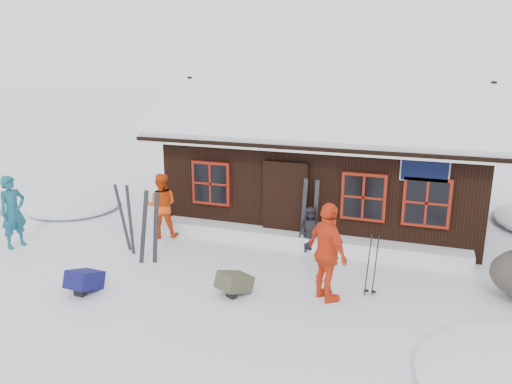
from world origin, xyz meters
TOP-DOWN VIEW (x-y plane):
  - ground at (0.00, 0.00)m, footprint 120.00×120.00m
  - mountain_hut at (1.50, 4.98)m, footprint 8.90×6.09m
  - snow_drift at (1.50, 2.25)m, footprint 7.60×0.60m
  - snow_mounds at (1.65, 1.86)m, footprint 20.60×13.20m
  - skier_teal at (-5.21, -0.07)m, footprint 0.57×0.74m
  - skier_orange_left at (-2.20, 1.76)m, footprint 0.99×0.89m
  - skier_orange_right at (2.52, -0.29)m, footprint 1.14×1.13m
  - skier_crouched at (1.63, 2.07)m, footprint 0.61×0.49m
  - ski_pair_left at (-1.56, 0.13)m, footprint 0.58×0.16m
  - ski_pair_mid at (-2.48, 0.60)m, footprint 0.59×0.25m
  - ski_pair_right at (1.58, 2.20)m, footprint 0.46×0.09m
  - ski_poles at (3.30, 0.18)m, footprint 0.23×0.11m
  - backpack_blue at (-2.05, -1.56)m, footprint 0.52×0.67m
  - backpack_olive at (0.78, -0.66)m, footprint 0.70×0.77m

SIDE VIEW (x-z plane):
  - ground at x=0.00m, z-range 0.00..0.00m
  - snow_mounds at x=1.65m, z-range -0.24..0.24m
  - backpack_olive at x=0.78m, z-range 0.00..0.34m
  - snow_drift at x=1.50m, z-range 0.00..0.35m
  - backpack_blue at x=-2.05m, z-range 0.00..0.35m
  - skier_crouched at x=1.63m, z-range 0.00..1.09m
  - ski_poles at x=3.30m, z-range -0.04..1.25m
  - ski_pair_mid at x=-2.48m, z-range -0.05..1.63m
  - ski_pair_left at x=-1.56m, z-range -0.05..1.69m
  - skier_orange_left at x=-2.20m, z-range 0.00..1.67m
  - ski_pair_right at x=1.58m, z-range -0.05..1.74m
  - skier_teal at x=-5.21m, z-range 0.00..1.79m
  - skier_orange_right at x=2.52m, z-range 0.00..1.93m
  - mountain_hut at x=1.50m, z-range -0.63..3.79m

